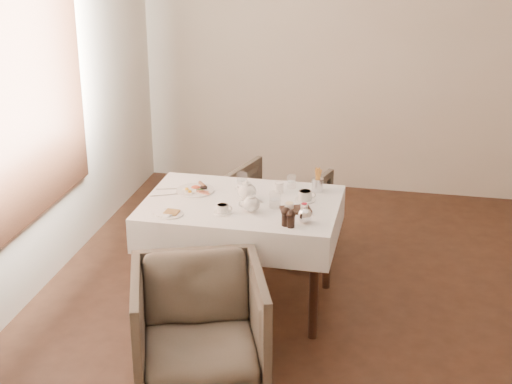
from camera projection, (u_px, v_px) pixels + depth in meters
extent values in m
plane|color=black|center=(356.00, 325.00, 5.15)|extent=(5.00, 5.00, 0.00)
plane|color=beige|center=(390.00, 36.00, 6.89)|extent=(4.50, 0.00, 4.50)
plane|color=beige|center=(302.00, 337.00, 2.34)|extent=(4.50, 0.00, 4.50)
plane|color=beige|center=(17.00, 93.00, 5.05)|extent=(0.00, 5.00, 5.00)
cube|color=black|center=(19.00, 70.00, 4.99)|extent=(0.03, 1.75, 2.05)
cube|color=black|center=(241.00, 207.00, 5.17)|extent=(1.20, 0.80, 0.04)
cube|color=white|center=(242.00, 218.00, 5.20)|extent=(1.28, 0.88, 0.23)
cylinder|color=black|center=(180.00, 230.00, 5.72)|extent=(0.06, 0.06, 0.70)
cylinder|color=black|center=(327.00, 243.00, 5.51)|extent=(0.06, 0.06, 0.70)
cylinder|color=black|center=(149.00, 272.00, 5.10)|extent=(0.06, 0.06, 0.70)
cylinder|color=black|center=(314.00, 289.00, 4.89)|extent=(0.06, 0.06, 0.70)
imported|color=brown|center=(199.00, 326.00, 4.49)|extent=(0.96, 0.97, 0.70)
imported|color=brown|center=(276.00, 210.00, 6.13)|extent=(0.86, 0.87, 0.64)
cylinder|color=white|center=(195.00, 190.00, 5.33)|extent=(0.26, 0.26, 0.01)
ellipsoid|color=#BD4222|center=(196.00, 186.00, 5.37)|extent=(0.07, 0.06, 0.02)
cylinder|color=brown|center=(202.00, 185.00, 5.39)|extent=(0.08, 0.09, 0.02)
cylinder|color=black|center=(204.00, 188.00, 5.35)|extent=(0.05, 0.05, 0.01)
cube|color=maroon|center=(203.00, 192.00, 5.27)|extent=(0.09, 0.06, 0.01)
ellipsoid|color=#264C19|center=(200.00, 190.00, 5.32)|extent=(0.05, 0.04, 0.02)
cylinder|color=white|center=(170.00, 214.00, 4.95)|extent=(0.17, 0.17, 0.01)
cube|color=olive|center=(172.00, 212.00, 4.96)|extent=(0.09, 0.09, 0.01)
cube|color=white|center=(164.00, 214.00, 4.94)|extent=(0.14, 0.13, 0.01)
cylinder|color=white|center=(279.00, 187.00, 5.30)|extent=(0.07, 0.07, 0.07)
cylinder|color=white|center=(223.00, 213.00, 4.98)|extent=(0.12, 0.12, 0.01)
cylinder|color=white|center=(223.00, 208.00, 4.97)|extent=(0.08, 0.08, 0.05)
cylinder|color=#916241|center=(223.00, 205.00, 4.96)|extent=(0.07, 0.07, 0.00)
cylinder|color=white|center=(305.00, 200.00, 5.17)|extent=(0.14, 0.14, 0.01)
cylinder|color=white|center=(305.00, 195.00, 5.16)|extent=(0.10, 0.10, 0.06)
cylinder|color=#916241|center=(305.00, 191.00, 5.15)|extent=(0.08, 0.08, 0.00)
cylinder|color=silver|center=(242.00, 180.00, 5.39)|extent=(0.08, 0.08, 0.10)
cylinder|color=silver|center=(275.00, 200.00, 5.05)|extent=(0.08, 0.08, 0.10)
cylinder|color=silver|center=(291.00, 182.00, 5.38)|extent=(0.07, 0.07, 0.09)
cube|color=black|center=(296.00, 210.00, 5.01)|extent=(0.22, 0.19, 0.02)
cylinder|color=white|center=(289.00, 206.00, 5.01)|extent=(0.06, 0.06, 0.03)
cylinder|color=maroon|center=(304.00, 206.00, 5.00)|extent=(0.05, 0.05, 0.03)
cylinder|color=silver|center=(317.00, 185.00, 5.31)|extent=(0.08, 0.08, 0.09)
cube|color=silver|center=(171.00, 189.00, 5.36)|extent=(0.20, 0.07, 0.00)
cube|color=silver|center=(164.00, 195.00, 5.26)|extent=(0.19, 0.10, 0.00)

